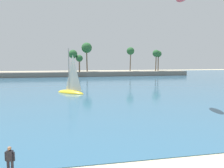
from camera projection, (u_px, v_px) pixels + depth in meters
The scene contains 4 objects.
sea at pixel (70, 81), 68.86m from camera, with size 220.00×113.80×0.06m, color #33607F.
palm_headland at pixel (75, 70), 85.58m from camera, with size 93.52×6.12×12.91m.
person_at_waterline at pixel (10, 160), 12.15m from camera, with size 0.54×0.27×1.67m.
sailboat_near_shore at pixel (71, 89), 42.40m from camera, with size 5.73×5.65×8.97m.
Camera 1 is at (-1.35, -5.44, 6.26)m, focal length 36.28 mm.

